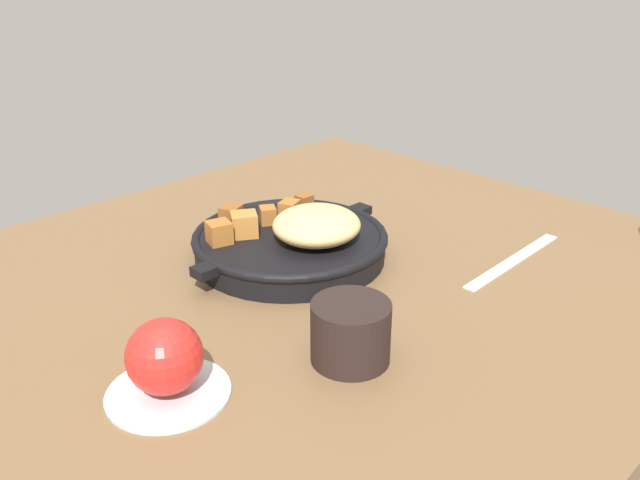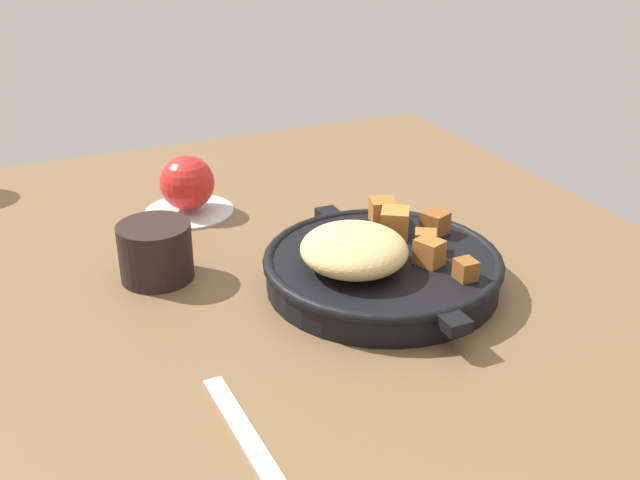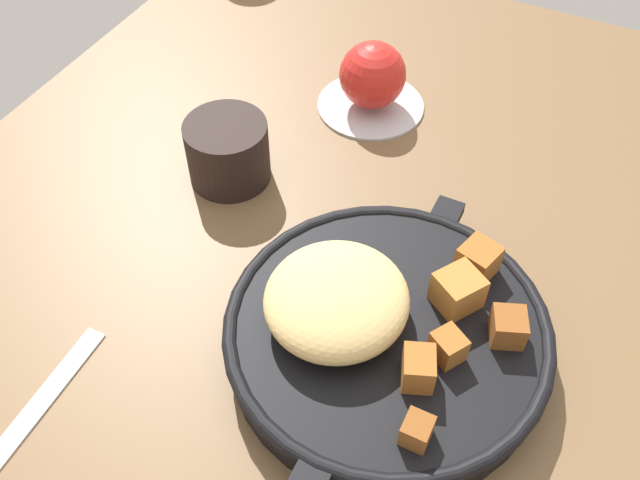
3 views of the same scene
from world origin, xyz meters
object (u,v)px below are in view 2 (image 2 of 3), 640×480
cast_iron_skillet (379,264)px  coffee_mug_dark (156,252)px  butter_knife (259,455)px  red_apple (187,183)px

cast_iron_skillet → coffee_mug_dark: cast_iron_skillet is taller
cast_iron_skillet → butter_knife: (-19.47, 20.69, -2.48)cm
red_apple → coffee_mug_dark: 17.72cm
red_apple → butter_knife: 47.83cm
coffee_mug_dark → cast_iron_skillet: bearing=-119.5°
red_apple → coffee_mug_dark: red_apple is taller
red_apple → butter_knife: (-47.01, 7.92, -3.90)cm
red_apple → cast_iron_skillet: bearing=-155.1°
cast_iron_skillet → red_apple: 30.39cm
butter_knife → coffee_mug_dark: (31.21, 0.03, 2.93)cm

